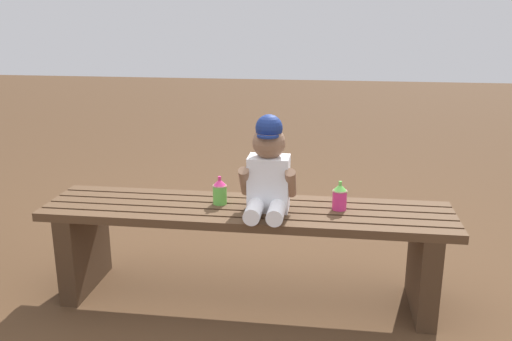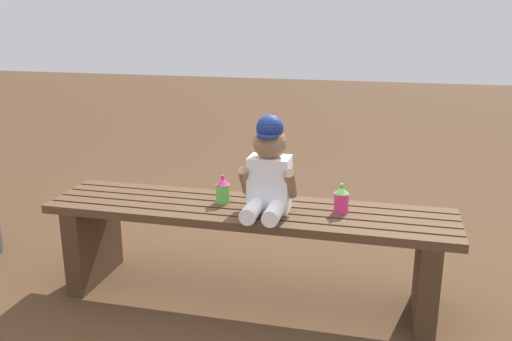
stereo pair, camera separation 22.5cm
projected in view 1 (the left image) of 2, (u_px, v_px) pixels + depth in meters
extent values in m
plane|color=#4C331E|center=(247.00, 297.00, 2.47)|extent=(16.00, 16.00, 0.00)
cube|color=#513823|center=(240.00, 225.00, 2.21)|extent=(1.74, 0.07, 0.04)
cube|color=#513823|center=(244.00, 218.00, 2.28)|extent=(1.74, 0.07, 0.04)
cube|color=#513823|center=(247.00, 211.00, 2.36)|extent=(1.74, 0.07, 0.04)
cube|color=#513823|center=(249.00, 205.00, 2.44)|extent=(1.74, 0.07, 0.04)
cube|color=#513823|center=(252.00, 199.00, 2.51)|extent=(1.74, 0.07, 0.04)
cube|color=#452F1E|center=(84.00, 247.00, 2.52)|extent=(0.08, 0.39, 0.39)
cube|color=#452F1E|center=(423.00, 268.00, 2.32)|extent=(0.08, 0.39, 0.39)
cube|color=white|center=(269.00, 183.00, 2.30)|extent=(0.17, 0.12, 0.23)
sphere|color=#8C664C|center=(269.00, 143.00, 2.25)|extent=(0.14, 0.14, 0.14)
cylinder|color=navy|center=(268.00, 136.00, 2.21)|extent=(0.09, 0.09, 0.01)
sphere|color=navy|center=(269.00, 128.00, 2.24)|extent=(0.11, 0.11, 0.11)
cylinder|color=white|center=(254.00, 211.00, 2.22)|extent=(0.07, 0.16, 0.07)
cylinder|color=white|center=(276.00, 212.00, 2.20)|extent=(0.07, 0.16, 0.07)
cylinder|color=#8C664C|center=(245.00, 181.00, 2.28)|extent=(0.04, 0.12, 0.14)
cylinder|color=#8C664C|center=(291.00, 183.00, 2.26)|extent=(0.04, 0.12, 0.14)
cylinder|color=#66CC4C|center=(220.00, 194.00, 2.39)|extent=(0.06, 0.06, 0.09)
cone|color=#E5337F|center=(220.00, 182.00, 2.37)|extent=(0.06, 0.06, 0.03)
cylinder|color=#E5337F|center=(220.00, 178.00, 2.37)|extent=(0.01, 0.01, 0.02)
cylinder|color=#E5337F|center=(340.00, 200.00, 2.32)|extent=(0.06, 0.06, 0.09)
cone|color=#66CC4C|center=(340.00, 187.00, 2.30)|extent=(0.06, 0.06, 0.03)
cylinder|color=#66CC4C|center=(340.00, 183.00, 2.30)|extent=(0.01, 0.01, 0.02)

